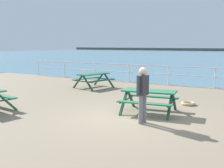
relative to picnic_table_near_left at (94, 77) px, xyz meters
name	(u,v)px	position (x,y,z in m)	size (l,w,h in m)	color
ground_plane	(131,121)	(4.40, -4.56, -0.68)	(30.00, 24.00, 0.20)	gray
seaward_railing	(191,72)	(4.40, 3.19, 0.18)	(23.07, 0.07, 1.08)	white
picnic_table_near_left	(94,77)	(0.00, 0.00, 0.00)	(1.88, 2.09, 0.80)	#286B47
picnic_table_near_right	(149,96)	(4.63, -3.67, 0.00)	(1.97, 1.73, 0.80)	#286B47
visitor	(143,92)	(4.94, -4.95, 0.36)	(0.26, 0.53, 1.66)	slate
rope_coil	(188,103)	(5.51, -1.78, -0.53)	(0.55, 0.55, 0.11)	tan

